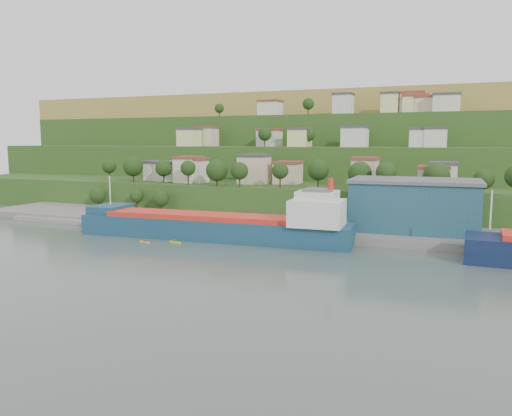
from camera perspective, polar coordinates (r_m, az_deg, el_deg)
The scene contains 10 objects.
ground at distance 114.42m, azimuth -5.07°, elevation -4.56°, with size 500.00×500.00×0.00m, color #43514B.
quay at distance 133.40m, azimuth 8.18°, elevation -2.85°, with size 220.00×26.00×4.00m, color slate.
pebble_beach at distance 163.12m, azimuth -18.89°, elevation -1.27°, with size 40.00×18.00×2.40m, color slate.
hillside at distance 274.04m, azimuth 11.23°, elevation 2.48°, with size 360.00×211.33×96.00m.
cargo_ship_near at distance 123.69m, azimuth -4.08°, elevation -2.27°, with size 70.13×14.95×17.89m.
warehouse at distance 130.52m, azimuth 17.64°, elevation 0.38°, with size 31.50×19.82×12.80m.
caravan at distance 160.44m, azimuth -16.90°, elevation -0.36°, with size 6.36×2.65×2.97m, color white.
dinghy at distance 152.42m, azimuth -14.94°, elevation -1.11°, with size 4.06×1.52×0.81m, color silver.
kayak_orange at distance 122.94m, azimuth -12.59°, elevation -3.74°, with size 3.28×1.37×0.81m.
kayak_yellow at distance 121.32m, azimuth -9.21°, elevation -3.80°, with size 3.52×1.48×0.87m.
Camera 1 is at (51.20, -99.43, 24.18)m, focal length 35.00 mm.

